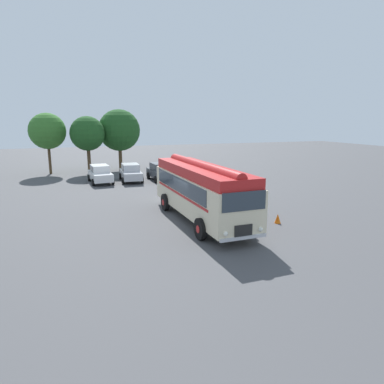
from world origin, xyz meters
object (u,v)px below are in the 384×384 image
(car_mid_left, at_px, (131,172))
(car_near_left, at_px, (100,174))
(vintage_bus, at_px, (201,189))
(car_mid_right, at_px, (160,171))
(traffic_cone, at_px, (278,218))

(car_mid_left, bearing_deg, car_near_left, 177.66)
(car_near_left, distance_m, car_mid_left, 2.84)
(vintage_bus, xyz_separation_m, car_near_left, (-4.40, 14.61, -1.05))
(car_near_left, height_order, car_mid_right, same)
(traffic_cone, bearing_deg, car_near_left, 116.57)
(car_mid_right, distance_m, traffic_cone, 16.42)
(car_mid_left, height_order, car_mid_right, same)
(vintage_bus, distance_m, car_near_left, 15.30)
(car_mid_right, bearing_deg, car_mid_left, 172.77)
(car_mid_left, bearing_deg, car_mid_right, -7.23)
(car_near_left, height_order, car_mid_left, same)
(vintage_bus, xyz_separation_m, car_mid_left, (-1.57, 14.50, -1.05))
(car_mid_right, bearing_deg, vintage_bus, -95.12)
(car_near_left, relative_size, traffic_cone, 7.84)
(car_mid_left, relative_size, traffic_cone, 7.77)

